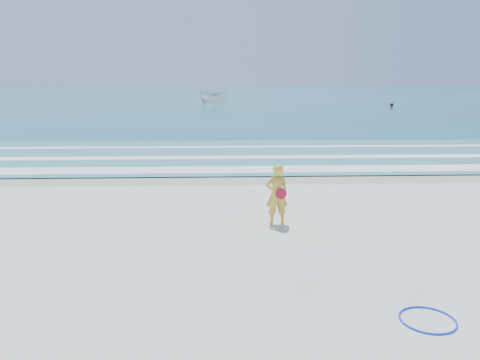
{
  "coord_description": "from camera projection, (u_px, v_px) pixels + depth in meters",
  "views": [
    {
      "loc": [
        0.31,
        -7.84,
        3.59
      ],
      "look_at": [
        0.77,
        4.0,
        1.0
      ],
      "focal_mm": 35.0,
      "sensor_mm": 36.0,
      "label": 1
    }
  ],
  "objects": [
    {
      "name": "ground",
      "position": [
        206.0,
        282.0,
        8.41
      ],
      "size": [
        400.0,
        400.0,
        0.0
      ],
      "primitive_type": "plane",
      "color": "silver",
      "rests_on": "ground"
    },
    {
      "name": "foam_mid",
      "position": [
        215.0,
        157.0,
        21.29
      ],
      "size": [
        400.0,
        0.9,
        0.01
      ],
      "primitive_type": "cube",
      "color": "white",
      "rests_on": "shallow"
    },
    {
      "name": "ocean",
      "position": [
        220.0,
        93.0,
        110.91
      ],
      "size": [
        400.0,
        190.0,
        0.04
      ],
      "primitive_type": "cube",
      "color": "#19727F",
      "rests_on": "ground"
    },
    {
      "name": "boat",
      "position": [
        214.0,
        96.0,
        69.83
      ],
      "size": [
        4.83,
        3.31,
        1.75
      ],
      "primitive_type": "imported",
      "rotation": [
        0.0,
        0.0,
        1.96
      ],
      "color": "silver",
      "rests_on": "ocean"
    },
    {
      "name": "hoop",
      "position": [
        428.0,
        320.0,
        7.06
      ],
      "size": [
        0.85,
        0.85,
        0.03
      ],
      "primitive_type": "torus",
      "rotation": [
        0.0,
        0.0,
        -0.01
      ],
      "color": "#0D31F5",
      "rests_on": "ground"
    },
    {
      "name": "shallow",
      "position": [
        215.0,
        155.0,
        22.07
      ],
      "size": [
        400.0,
        10.0,
        0.01
      ],
      "primitive_type": "cube",
      "color": "#59B7AD",
      "rests_on": "ocean"
    },
    {
      "name": "foam_far",
      "position": [
        216.0,
        147.0,
        24.51
      ],
      "size": [
        400.0,
        0.6,
        0.01
      ],
      "primitive_type": "cube",
      "color": "white",
      "rests_on": "shallow"
    },
    {
      "name": "woman",
      "position": [
        277.0,
        195.0,
        11.57
      ],
      "size": [
        0.59,
        0.43,
        1.53
      ],
      "color": "gold",
      "rests_on": "ground"
    },
    {
      "name": "wet_sand",
      "position": [
        214.0,
        178.0,
        17.2
      ],
      "size": [
        400.0,
        2.4,
        0.0
      ],
      "primitive_type": "cube",
      "color": "#B2A893",
      "rests_on": "ground"
    },
    {
      "name": "buoy",
      "position": [
        392.0,
        105.0,
        59.12
      ],
      "size": [
        0.45,
        0.45,
        0.45
      ],
      "primitive_type": "sphere",
      "color": "black",
      "rests_on": "ocean"
    },
    {
      "name": "foam_near",
      "position": [
        214.0,
        170.0,
        18.46
      ],
      "size": [
        400.0,
        1.4,
        0.01
      ],
      "primitive_type": "cube",
      "color": "white",
      "rests_on": "shallow"
    }
  ]
}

